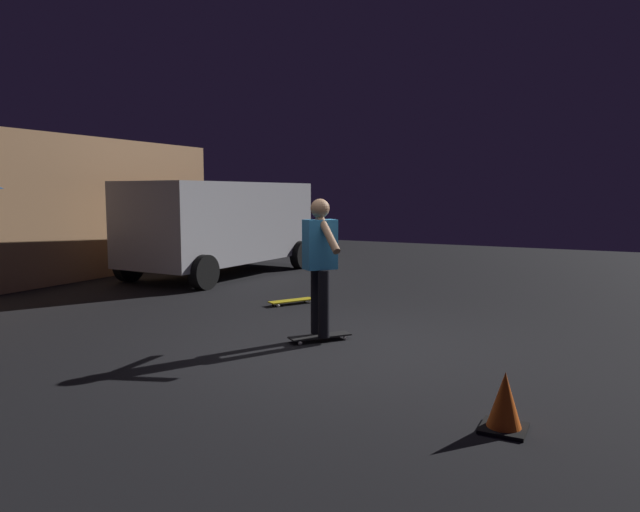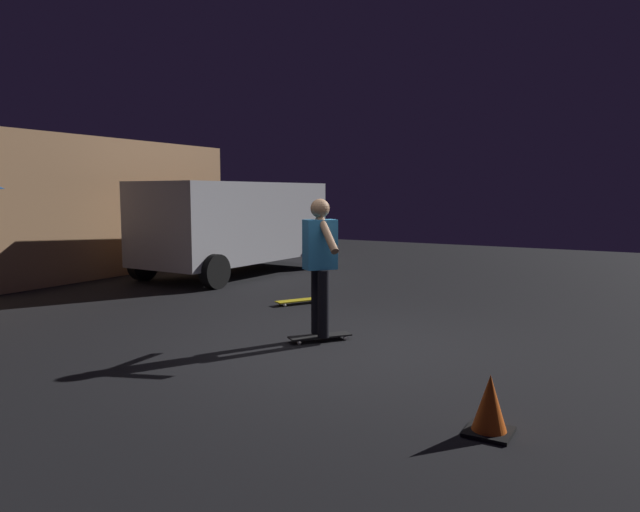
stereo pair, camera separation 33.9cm
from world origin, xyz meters
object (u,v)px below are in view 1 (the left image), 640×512
skateboard_ridden (320,336)px  skateboard_spare (292,301)px  traffic_cone (504,404)px  parked_van (221,222)px  skater (320,257)px

skateboard_ridden → skateboard_spare: 2.39m
skateboard_spare → traffic_cone: (-3.62, -3.96, 0.16)m
traffic_cone → skateboard_spare: bearing=47.5°
parked_van → traffic_cone: size_ratio=10.17×
parked_van → skateboard_spare: size_ratio=6.03×
parked_van → skateboard_spare: parked_van is taller
traffic_cone → parked_van: bearing=50.0°
skateboard_spare → skater: (-1.88, -1.48, 0.98)m
skateboard_ridden → skateboard_spare: bearing=38.2°
skateboard_ridden → traffic_cone: bearing=-125.2°
parked_van → skater: bearing=-132.3°
skateboard_ridden → traffic_cone: (-1.75, -2.48, 0.16)m
skateboard_spare → traffic_cone: 5.37m
skater → traffic_cone: size_ratio=3.63×
skateboard_spare → traffic_cone: bearing=-132.5°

